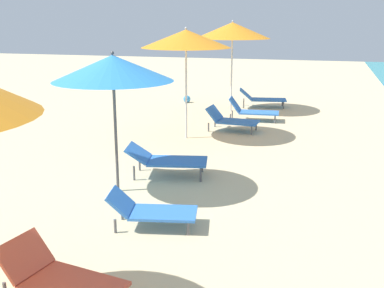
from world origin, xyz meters
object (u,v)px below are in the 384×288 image
(lounger_third_shoreside, at_px, (59,277))
(lounger_farthest_shoreside, at_px, (262,98))
(lounger_fifth_shoreside, at_px, (231,119))
(lounger_farthest_inland, at_px, (252,110))
(lounger_fourth_shoreside, at_px, (166,159))
(lounger_fourth_inland, at_px, (151,210))
(beach_ball, at_px, (187,99))
(umbrella_farthest, at_px, (232,31))
(umbrella_fifth, at_px, (186,39))
(umbrella_fourth, at_px, (113,68))

(lounger_third_shoreside, height_order, lounger_farthest_shoreside, lounger_third_shoreside)
(lounger_fifth_shoreside, bearing_deg, lounger_third_shoreside, -87.62)
(lounger_farthest_inland, bearing_deg, lounger_fourth_shoreside, -103.25)
(lounger_fourth_inland, xyz_separation_m, lounger_fifth_shoreside, (-0.07, 6.19, 0.04))
(lounger_fourth_shoreside, distance_m, beach_ball, 8.05)
(lounger_fourth_shoreside, relative_size, lounger_fourth_inland, 1.21)
(lounger_farthest_shoreside, height_order, lounger_farthest_inland, lounger_farthest_inland)
(umbrella_farthest, xyz_separation_m, lounger_farthest_inland, (0.87, -1.28, -2.22))
(lounger_fourth_inland, distance_m, umbrella_farthest, 9.18)
(lounger_fourth_inland, distance_m, umbrella_fifth, 5.63)
(umbrella_fourth, distance_m, lounger_farthest_inland, 6.77)
(umbrella_fifth, xyz_separation_m, lounger_farthest_inland, (1.25, 2.50, -2.12))
(lounger_fourth_inland, height_order, umbrella_farthest, umbrella_farthest)
(lounger_farthest_inland, bearing_deg, lounger_farthest_shoreside, 85.35)
(lounger_fourth_inland, relative_size, umbrella_farthest, 0.47)
(umbrella_farthest, height_order, lounger_farthest_inland, umbrella_farthest)
(umbrella_farthest, xyz_separation_m, beach_ball, (-1.81, 1.14, -2.40))
(lounger_fourth_shoreside, height_order, lounger_farthest_shoreside, lounger_farthest_shoreside)
(umbrella_fifth, relative_size, beach_ball, 10.50)
(umbrella_farthest, bearing_deg, umbrella_fourth, -93.37)
(lounger_fourth_shoreside, xyz_separation_m, umbrella_fifth, (-0.46, 2.90, 2.09))
(umbrella_fourth, height_order, lounger_farthest_inland, umbrella_fourth)
(lounger_fourth_shoreside, bearing_deg, beach_ball, 91.83)
(beach_ball, bearing_deg, umbrella_fourth, -81.23)
(lounger_third_shoreside, height_order, lounger_farthest_inland, lounger_farthest_inland)
(lounger_third_shoreside, distance_m, lounger_fourth_inland, 2.05)
(lounger_farthest_inland, bearing_deg, beach_ball, 133.00)
(lounger_fourth_shoreside, distance_m, umbrella_fifth, 3.61)
(lounger_farthest_shoreside, height_order, beach_ball, lounger_farthest_shoreside)
(lounger_farthest_shoreside, bearing_deg, umbrella_farthest, -140.87)
(lounger_fourth_shoreside, xyz_separation_m, umbrella_farthest, (-0.09, 6.68, 2.20))
(lounger_third_shoreside, distance_m, umbrella_fifth, 7.48)
(lounger_fourth_shoreside, relative_size, beach_ball, 6.27)
(umbrella_fourth, bearing_deg, lounger_fifth_shoreside, 78.72)
(umbrella_fourth, bearing_deg, lounger_farthest_shoreside, 81.38)
(umbrella_fourth, distance_m, lounger_fourth_shoreside, 2.11)
(umbrella_fifth, bearing_deg, umbrella_farthest, 84.33)
(umbrella_fifth, relative_size, lounger_fifth_shoreside, 1.95)
(lounger_third_shoreside, relative_size, lounger_fifth_shoreside, 1.00)
(umbrella_fourth, bearing_deg, umbrella_farthest, 86.63)
(umbrella_fifth, xyz_separation_m, lounger_fifth_shoreside, (0.92, 1.09, -2.12))
(beach_ball, bearing_deg, lounger_fourth_shoreside, -76.36)
(lounger_fifth_shoreside, bearing_deg, umbrella_farthest, 104.93)
(lounger_farthest_shoreside, distance_m, beach_ball, 2.68)
(lounger_fourth_inland, bearing_deg, beach_ball, 91.90)
(lounger_farthest_shoreside, bearing_deg, lounger_fourth_inland, -100.61)
(lounger_third_shoreside, relative_size, umbrella_farthest, 0.49)
(umbrella_farthest, distance_m, beach_ball, 3.21)
(umbrella_farthest, bearing_deg, umbrella_fifth, -95.67)
(lounger_third_shoreside, xyz_separation_m, umbrella_fourth, (-0.83, 3.24, 1.79))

